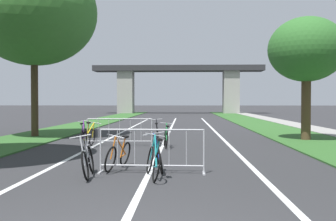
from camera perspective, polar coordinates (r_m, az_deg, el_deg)
grass_verge_left at (r=30.31m, az=-11.13°, el=-1.85°), size 3.09×60.96×0.05m
grass_verge_right at (r=29.97m, az=12.67°, el=-1.89°), size 3.09×60.96×0.05m
sidewalk_path_right at (r=30.49m, az=17.10°, el=-1.84°), size 1.69×60.96×0.08m
lane_stripe_center at (r=22.21m, az=0.17°, el=-3.04°), size 0.14×35.26×0.01m
lane_stripe_right_lane at (r=22.26m, az=6.80°, el=-3.04°), size 0.14×35.26×0.01m
lane_stripe_left_lane at (r=22.45m, az=-6.41°, el=-3.00°), size 0.14×35.26×0.01m
overpass_bridge at (r=54.95m, az=1.45°, el=4.26°), size 23.11×3.20×6.53m
tree_left_maple_mid at (r=20.34m, az=-18.58°, el=13.13°), size 5.90×5.90×8.40m
tree_right_pine_far at (r=18.26m, az=19.14°, el=8.13°), size 3.26×3.26×5.31m
crowd_barrier_nearest at (r=9.49m, az=-2.32°, el=-5.81°), size 2.52×0.49×1.05m
crowd_barrier_second at (r=15.32m, az=-6.92°, el=-3.08°), size 2.52×0.47×1.05m
bicycle_green_0 at (r=14.75m, az=-0.29°, el=-3.87°), size 0.51×1.62×0.90m
bicycle_black_1 at (r=15.54m, az=-1.48°, el=-3.56°), size 0.46×1.67×1.01m
bicycle_purple_2 at (r=16.09m, az=-11.84°, el=-3.51°), size 0.57×1.69×0.95m
bicycle_orange_3 at (r=10.11m, az=-7.05°, el=-6.31°), size 0.51×1.66×0.93m
bicycle_blue_4 at (r=9.88m, az=-1.46°, el=-6.38°), size 0.62×1.72×0.93m
bicycle_teal_5 at (r=8.94m, az=-2.09°, el=-7.21°), size 0.51×1.69×0.97m
bicycle_silver_6 at (r=9.24m, az=-11.39°, el=-7.01°), size 0.46×1.61×1.00m
bicycle_yellow_7 at (r=15.10m, az=-11.27°, el=-3.76°), size 0.56×1.64×0.95m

